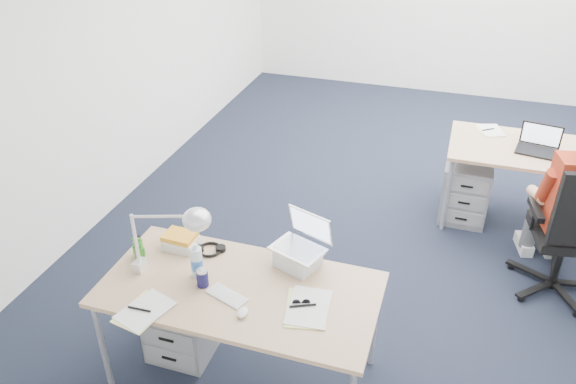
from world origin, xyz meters
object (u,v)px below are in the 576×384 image
(water_bottle, at_px, (197,260))
(desk_lamp, at_px, (159,238))
(drawer_pedestal_far, at_px, (465,189))
(seated_person, at_px, (568,203))
(desk_far, at_px, (547,155))
(bear_figurine, at_px, (139,248))
(book_stack, at_px, (181,241))
(sunglasses, at_px, (301,303))
(desk_near, at_px, (240,294))
(can_koozie, at_px, (202,278))
(cordless_phone, at_px, (138,245))
(office_chair, at_px, (563,257))
(headphones, at_px, (210,249))
(dark_laptop, at_px, (540,139))
(computer_mouse, at_px, (243,313))
(wireless_keyboard, at_px, (227,296))
(silver_laptop, at_px, (298,243))
(drawer_pedestal_near, at_px, (186,313))

(water_bottle, relative_size, desk_lamp, 0.43)
(drawer_pedestal_far, bearing_deg, seated_person, -44.54)
(desk_far, height_order, bear_figurine, bear_figurine)
(drawer_pedestal_far, relative_size, book_stack, 2.61)
(bear_figurine, xyz_separation_m, sunglasses, (1.06, -0.09, -0.07))
(desk_near, xyz_separation_m, sunglasses, (0.38, -0.03, 0.06))
(can_koozie, height_order, desk_lamp, desk_lamp)
(seated_person, relative_size, water_bottle, 5.84)
(water_bottle, bearing_deg, can_koozie, -46.87)
(cordless_phone, bearing_deg, sunglasses, -14.30)
(office_chair, distance_m, headphones, 2.60)
(drawer_pedestal_far, xyz_separation_m, dark_laptop, (0.51, -0.01, 0.57))
(drawer_pedestal_far, relative_size, computer_mouse, 6.15)
(desk_far, bearing_deg, wireless_keyboard, -126.39)
(book_stack, bearing_deg, computer_mouse, -36.99)
(seated_person, xyz_separation_m, computer_mouse, (-1.81, -1.88, 0.08))
(seated_person, bearing_deg, book_stack, -161.82)
(wireless_keyboard, height_order, book_stack, book_stack)
(water_bottle, bearing_deg, cordless_phone, 169.97)
(silver_laptop, distance_m, desk_lamp, 0.81)
(desk_near, bearing_deg, drawer_pedestal_near, 163.00)
(can_koozie, height_order, book_stack, can_koozie)
(book_stack, bearing_deg, silver_laptop, 3.81)
(office_chair, xyz_separation_m, headphones, (-2.26, -1.23, 0.43))
(can_koozie, relative_size, sunglasses, 1.10)
(office_chair, height_order, computer_mouse, office_chair)
(desk_lamp, bearing_deg, book_stack, 102.40)
(desk_near, distance_m, wireless_keyboard, 0.11)
(office_chair, bearing_deg, silver_laptop, -154.11)
(desk_near, height_order, dark_laptop, dark_laptop)
(computer_mouse, xyz_separation_m, headphones, (-0.41, 0.47, 0.00))
(wireless_keyboard, distance_m, bear_figurine, 0.67)
(can_koozie, bearing_deg, seated_person, 39.05)
(bear_figurine, bearing_deg, can_koozie, 3.79)
(desk_far, xyz_separation_m, dark_laptop, (-0.09, -0.07, 0.17))
(cordless_phone, relative_size, sunglasses, 1.37)
(seated_person, xyz_separation_m, silver_laptop, (-1.66, -1.38, 0.22))
(dark_laptop, bearing_deg, drawer_pedestal_near, -124.30)
(seated_person, bearing_deg, cordless_phone, -161.45)
(drawer_pedestal_near, bearing_deg, bear_figurine, -159.37)
(drawer_pedestal_near, distance_m, cordless_phone, 0.58)
(office_chair, height_order, book_stack, office_chair)
(headphones, xyz_separation_m, desk_lamp, (-0.16, -0.30, 0.25))
(seated_person, height_order, water_bottle, seated_person)
(desk_near, relative_size, dark_laptop, 4.90)
(drawer_pedestal_near, distance_m, wireless_keyboard, 0.67)
(headphones, bearing_deg, book_stack, 165.15)
(office_chair, xyz_separation_m, book_stack, (-2.45, -1.24, 0.46))
(drawer_pedestal_near, xyz_separation_m, book_stack, (-0.04, 0.11, 0.50))
(drawer_pedestal_near, height_order, desk_lamp, desk_lamp)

